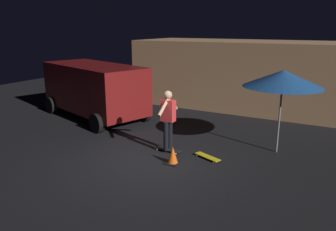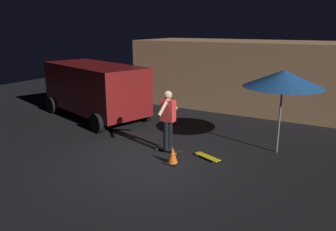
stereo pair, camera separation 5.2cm
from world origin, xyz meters
TOP-DOWN VIEW (x-y plane):
  - ground_plane at (0.00, 0.00)m, footprint 28.00×28.00m
  - low_building at (0.33, 7.51)m, footprint 9.39×3.64m
  - parked_van at (-4.13, 2.80)m, footprint 4.96×3.39m
  - patio_umbrella at (2.79, 2.40)m, footprint 2.10×2.10m
  - skateboard_ridden at (0.10, 0.96)m, footprint 0.79×0.24m
  - skateboard_spare at (1.29, 1.00)m, footprint 0.80×0.48m
  - skater at (0.10, 0.96)m, footprint 0.39×0.98m
  - traffic_cone at (0.62, 0.27)m, footprint 0.34×0.34m

SIDE VIEW (x-z plane):
  - ground_plane at x=0.00m, z-range 0.00..0.00m
  - skateboard_ridden at x=0.10m, z-range 0.02..0.09m
  - skateboard_spare at x=1.29m, z-range 0.02..0.09m
  - traffic_cone at x=0.62m, z-range -0.02..0.44m
  - skater at x=0.10m, z-range 0.20..1.87m
  - parked_van at x=-4.13m, z-range 0.15..2.18m
  - low_building at x=0.33m, z-range 0.00..2.81m
  - patio_umbrella at x=2.79m, z-range 0.92..3.22m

